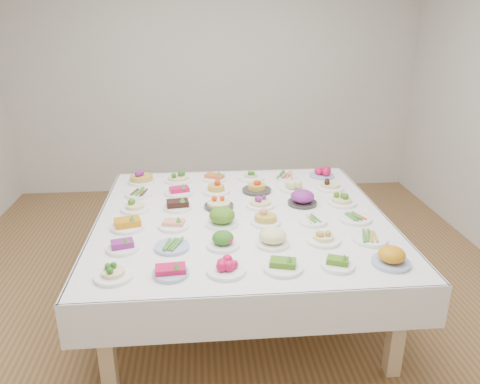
{
  "coord_description": "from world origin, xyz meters",
  "views": [
    {
      "loc": [
        -0.21,
        -3.33,
        2.15
      ],
      "look_at": [
        0.09,
        0.0,
        0.88
      ],
      "focal_mm": 35.0,
      "sensor_mm": 36.0,
      "label": 1
    }
  ],
  "objects": [
    {
      "name": "room_envelope",
      "position": [
        0.0,
        0.0,
        1.83
      ],
      "size": [
        5.02,
        5.02,
        2.81
      ],
      "color": "brown",
      "rests_on": "ground"
    },
    {
      "name": "display_table",
      "position": [
        0.09,
        -0.15,
        0.68
      ],
      "size": [
        2.14,
        2.14,
        0.75
      ],
      "color": "white",
      "rests_on": "ground"
    },
    {
      "name": "dish_0",
      "position": [
        -0.72,
        -0.96,
        0.8
      ],
      "size": [
        0.22,
        0.22,
        0.11
      ],
      "color": "white",
      "rests_on": "display_table"
    },
    {
      "name": "dish_1",
      "position": [
        -0.4,
        -0.96,
        0.79
      ],
      "size": [
        0.2,
        0.2,
        0.09
      ],
      "color": "#4C66B2",
      "rests_on": "display_table"
    },
    {
      "name": "dish_2",
      "position": [
        -0.08,
        -0.96,
        0.8
      ],
      "size": [
        0.23,
        0.23,
        0.1
      ],
      "color": "white",
      "rests_on": "display_table"
    },
    {
      "name": "dish_3",
      "position": [
        0.25,
        -0.95,
        0.79
      ],
      "size": [
        0.24,
        0.24,
        0.1
      ],
      "color": "white",
      "rests_on": "display_table"
    },
    {
      "name": "dish_4",
      "position": [
        0.58,
        -0.95,
        0.78
      ],
      "size": [
        0.2,
        0.2,
        0.08
      ],
      "color": "white",
      "rests_on": "display_table"
    },
    {
      "name": "dish_5",
      "position": [
        0.91,
        -0.95,
        0.82
      ],
      "size": [
        0.23,
        0.23,
        0.14
      ],
      "color": "#4C66B2",
      "rests_on": "display_table"
    },
    {
      "name": "dish_6",
      "position": [
        -0.72,
        -0.62,
        0.78
      ],
      "size": [
        0.2,
        0.2,
        0.08
      ],
      "color": "white",
      "rests_on": "display_table"
    },
    {
      "name": "dish_7",
      "position": [
        -0.41,
        -0.63,
        0.77
      ],
      "size": [
        0.22,
        0.22,
        0.05
      ],
      "color": "#4C66B2",
      "rests_on": "display_table"
    },
    {
      "name": "dish_8",
      "position": [
        -0.08,
        -0.64,
        0.8
      ],
      "size": [
        0.21,
        0.21,
        0.12
      ],
      "color": "white",
      "rests_on": "display_table"
    },
    {
      "name": "dish_9",
      "position": [
        0.24,
        -0.64,
        0.82
      ],
      "size": [
        0.23,
        0.23,
        0.14
      ],
      "color": "white",
      "rests_on": "display_table"
    },
    {
      "name": "dish_10",
      "position": [
        0.58,
        -0.62,
        0.8
      ],
      "size": [
        0.22,
        0.22,
        0.11
      ],
      "color": "white",
      "rests_on": "display_table"
    },
    {
      "name": "dish_11",
      "position": [
        0.89,
        -0.63,
        0.78
      ],
      "size": [
        0.23,
        0.23,
        0.06
      ],
      "color": "white",
      "rests_on": "display_table"
    },
    {
      "name": "dish_12",
      "position": [
        -0.73,
        -0.3,
        0.8
      ],
      "size": [
        0.23,
        0.23,
        0.11
      ],
      "color": "white",
      "rests_on": "display_table"
    },
    {
      "name": "dish_13",
      "position": [
        -0.41,
        -0.31,
        0.79
      ],
      "size": [
        0.22,
        0.22,
        0.1
      ],
      "color": "white",
      "rests_on": "display_table"
    },
    {
      "name": "dish_14",
      "position": [
        -0.07,
        -0.31,
        0.81
      ],
      "size": [
        0.23,
        0.23,
        0.14
      ],
      "color": "white",
      "rests_on": "display_table"
    },
    {
      "name": "dish_15",
      "position": [
        0.24,
        -0.31,
        0.8
      ],
      "size": [
        0.22,
        0.22,
        0.12
      ],
      "color": "white",
      "rests_on": "display_table"
    },
    {
      "name": "dish_16",
      "position": [
        0.58,
        -0.32,
        0.77
      ],
      "size": [
        0.21,
        0.21,
        0.05
      ],
      "color": "white",
      "rests_on": "display_table"
    },
    {
      "name": "dish_17",
      "position": [
        0.9,
        -0.3,
        0.77
      ],
      "size": [
        0.24,
        0.24,
        0.05
      ],
      "color": "white",
      "rests_on": "display_table"
    },
    {
      "name": "dish_18",
      "position": [
        -0.72,
        0.02,
        0.8
      ],
      "size": [
        0.21,
        0.21,
        0.12
      ],
      "color": "white",
      "rests_on": "display_table"
    },
    {
      "name": "dish_19",
      "position": [
        -0.39,
        0.02,
        0.79
      ],
      "size": [
        0.21,
        0.21,
        0.1
      ],
      "color": "white",
      "rests_on": "display_table"
    },
    {
      "name": "dish_20",
      "position": [
        -0.08,
        0.02,
        0.81
      ],
      "size": [
        0.22,
        0.22,
        0.12
      ],
      "color": "#2F2C2A",
      "rests_on": "display_table"
    },
    {
      "name": "dish_21",
      "position": [
        0.25,
        0.01,
        0.81
      ],
      "size": [
        0.22,
        0.22,
        0.13
      ],
      "color": "white",
      "rests_on": "display_table"
    },
    {
      "name": "dish_22",
      "position": [
        0.58,
        0.03,
        0.82
      ],
      "size": [
        0.26,
        0.26,
        0.14
      ],
      "color": "#2F2C2A",
      "rests_on": "display_table"
    },
    {
      "name": "dish_23",
      "position": [
        0.89,
        0.01,
        0.81
      ],
      "size": [
        0.23,
        0.23,
        0.13
      ],
      "color": "white",
      "rests_on": "display_table"
    },
    {
      "name": "dish_24",
      "position": [
        -0.72,
        0.34,
        0.77
      ],
      "size": [
        0.22,
        0.22,
        0.05
      ],
      "color": "white",
      "rests_on": "display_table"
    },
    {
      "name": "dish_25",
      "position": [
        -0.39,
        0.34,
        0.79
      ],
      "size": [
        0.24,
        0.24,
        0.1
      ],
      "color": "white",
      "rests_on": "display_table"
    },
    {
      "name": "dish_26",
      "position": [
        -0.08,
        0.34,
        0.81
      ],
      "size": [
        0.23,
        0.23,
        0.13
      ],
      "color": "white",
      "rests_on": "display_table"
    },
    {
      "name": "dish_27",
      "position": [
        0.26,
        0.34,
        0.8
      ],
      "size": [
        0.24,
        0.24,
        0.12
      ],
      "color": "#2F2C2A",
      "rests_on": "display_table"
    },
    {
      "name": "dish_28",
      "position": [
        0.57,
        0.35,
        0.8
      ],
      "size": [
        0.22,
        0.22,
        0.11
      ],
      "color": "white",
      "rests_on": "display_table"
    },
    {
      "name": "dish_29",
      "position": [
        0.89,
        0.35,
        0.81
      ],
      "size": [
        0.24,
        0.24,
        0.13
      ],
      "color": "white",
      "rests_on": "display_table"
    },
    {
      "name": "dish_30",
      "position": [
        -0.73,
        0.66,
        0.82
      ],
      "size": [
        0.24,
        0.24,
        0.15
      ],
      "color": "white",
      "rests_on": "display_table"
    },
    {
      "name": "dish_31",
      "position": [
        -0.41,
        0.66,
        0.82
      ],
      "size": [
        0.24,
        0.24,
        0.14
      ],
      "color": "white",
      "rests_on": "display_table"
    },
    {
      "name": "dish_32",
      "position": [
        -0.09,
        0.67,
        0.79
      ],
      "size": [
        0.21,
        0.21,
        0.09
      ],
      "color": "white",
      "rests_on": "display_table"
    },
    {
      "name": "dish_33",
      "position": [
        0.24,
        0.66,
        0.8
      ],
      "size": [
        0.24,
        0.24,
        0.11
      ],
      "color": "white",
      "rests_on": "display_table"
    },
    {
      "name": "dish_34",
      "position": [
        0.57,
        0.66,
        0.77
      ],
      "size": [
        0.23,
        0.21,
        0.05
      ],
      "color": "white",
      "rests_on": "display_table"
    },
    {
      "name": "dish_35",
      "position": [
        0.9,
        0.68,
        0.8
      ],
      "size": [
        0.22,
        0.22,
        0.11
      ],
      "color": "#4C66B2",
      "rests_on": "display_table"
    }
  ]
}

